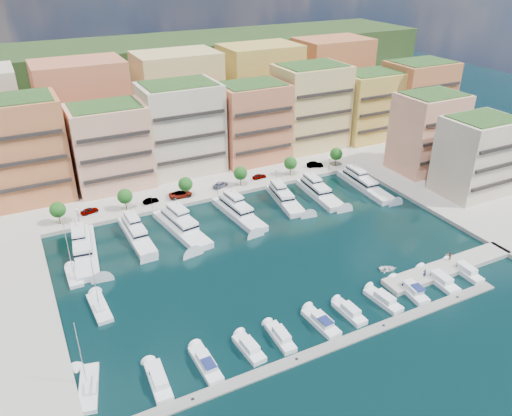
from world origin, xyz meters
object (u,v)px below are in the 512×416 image
(yacht_0, at_px, (85,248))
(cruiser_3, at_px, (281,337))
(cruiser_2, at_px, (249,349))
(car_2, at_px, (181,194))
(car_5, at_px, (315,165))
(person_1, at_px, (449,256))
(lamppost_4, at_px, (329,162))
(cruiser_1, at_px, (206,364))
(yacht_4, at_px, (284,198))
(yacht_3, at_px, (237,211))
(sailboat_0, at_px, (89,389))
(cruiser_9, at_px, (465,271))
(yacht_2, at_px, (180,225))
(cruiser_6, at_px, (383,300))
(tree_2, at_px, (185,184))
(tender_0, at_px, (388,269))
(person_0, at_px, (425,273))
(yacht_6, at_px, (363,183))
(car_4, at_px, (259,176))
(lamppost_3, at_px, (276,173))
(sailboat_2, at_px, (74,277))
(tree_5, at_px, (336,154))
(cruiser_4, at_px, (321,323))
(car_0, at_px, (89,211))
(cruiser_5, at_px, (349,313))
(tender_3, at_px, (449,254))
(cruiser_7, at_px, (411,290))
(tree_4, at_px, (290,163))
(cruiser_8, at_px, (439,280))
(tree_3, at_px, (240,173))
(lamppost_1, at_px, (151,198))
(tree_1, at_px, (125,196))
(sailboat_1, at_px, (100,308))
(lamppost_0, at_px, (77,214))
(yacht_5, at_px, (318,191))
(tree_0, at_px, (58,210))
(lamppost_2, at_px, (217,185))
(car_1, at_px, (151,201))
(yacht_1, at_px, (136,234))
(cruiser_0, at_px, (158,381))

(yacht_0, bearing_deg, cruiser_3, -60.26)
(cruiser_2, height_order, car_2, car_2)
(car_5, height_order, person_1, person_1)
(lamppost_4, xyz_separation_m, cruiser_1, (-61.73, -55.82, -3.26))
(yacht_4, distance_m, car_5, 23.89)
(yacht_3, xyz_separation_m, sailboat_0, (-43.93, -40.75, -0.90))
(cruiser_9, bearing_deg, yacht_2, 136.69)
(cruiser_6, bearing_deg, tree_2, 107.61)
(person_1, bearing_deg, tender_0, -39.81)
(sailboat_0, distance_m, person_0, 65.64)
(yacht_6, distance_m, car_4, 29.38)
(lamppost_3, xyz_separation_m, yacht_3, (-17.45, -11.44, -2.62))
(yacht_2, bearing_deg, car_2, 70.24)
(sailboat_2, bearing_deg, car_4, 24.42)
(car_5, relative_size, person_1, 2.59)
(tree_5, xyz_separation_m, car_4, (-25.14, 1.91, -3.03))
(cruiser_1, bearing_deg, cruiser_4, 0.02)
(lamppost_4, distance_m, person_0, 55.78)
(cruiser_6, distance_m, person_0, 11.99)
(lamppost_3, relative_size, car_0, 0.96)
(yacht_0, relative_size, cruiser_6, 2.65)
(yacht_0, bearing_deg, cruiser_5, -47.89)
(cruiser_2, distance_m, tender_3, 52.18)
(yacht_0, xyz_separation_m, cruiser_7, (54.13, -43.63, -0.64))
(tree_4, bearing_deg, cruiser_5, -110.26)
(cruiser_6, relative_size, cruiser_8, 0.91)
(tree_3, relative_size, lamppost_1, 1.35)
(yacht_3, distance_m, cruiser_6, 45.44)
(tree_5, bearing_deg, tree_1, 180.00)
(car_5, bearing_deg, sailboat_1, 138.81)
(tree_2, distance_m, cruiser_6, 61.09)
(cruiser_6, bearing_deg, sailboat_1, 155.26)
(lamppost_0, relative_size, yacht_5, 0.22)
(tree_0, xyz_separation_m, lamppost_2, (40.00, -2.30, -0.92))
(cruiser_5, bearing_deg, cruiser_4, -179.72)
(yacht_0, bearing_deg, car_5, 12.99)
(lamppost_3, distance_m, sailboat_2, 62.36)
(tree_5, height_order, yacht_5, tree_5)
(tender_0, bearing_deg, person_1, -85.22)
(tree_1, bearing_deg, cruiser_3, -78.27)
(tender_0, distance_m, car_5, 54.04)
(tree_5, bearing_deg, yacht_5, -138.39)
(tree_5, distance_m, car_1, 57.52)
(car_2, bearing_deg, yacht_3, -143.07)
(yacht_4, xyz_separation_m, person_0, (7.46, -43.62, 0.85))
(lamppost_4, relative_size, person_1, 2.20)
(yacht_1, bearing_deg, car_1, 61.36)
(yacht_0, xyz_separation_m, yacht_6, (75.95, -0.20, 0.00))
(tree_0, height_order, cruiser_0, tree_0)
(cruiser_3, bearing_deg, yacht_0, 119.74)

